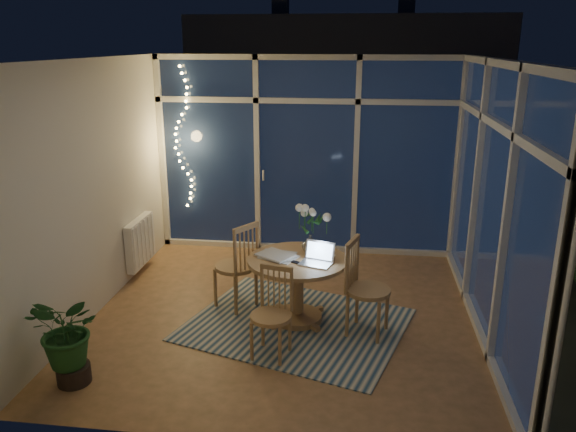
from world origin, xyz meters
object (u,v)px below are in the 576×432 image
Objects in this scene: laptop at (316,254)px; flower_vase at (310,242)px; dining_table at (297,290)px; chair_right at (368,288)px; potted_plant at (70,342)px; chair_left at (235,264)px; chair_front at (271,314)px.

flower_vase is at bearing 121.24° from laptop.
laptop reaches higher than dining_table.
chair_right reaches higher than laptop.
flower_vase is 0.28× the size of potted_plant.
chair_left is at bearing 175.14° from laptop.
potted_plant is at bearing -142.51° from dining_table.
dining_table is 4.77× the size of flower_vase.
chair_left is 1.09m from chair_front.
flower_vase is at bearing 74.18° from chair_right.
laptop is (0.19, -0.12, 0.45)m from dining_table.
laptop is (-0.52, 0.06, 0.30)m from chair_right.
chair_right is at bearing 43.67° from chair_front.
potted_plant is at bearing -130.79° from laptop.
laptop is at bearing -75.84° from flower_vase.
chair_right is 3.25× the size of laptop.
chair_front is at bearing -106.10° from flower_vase.
dining_table is 0.75m from chair_left.
chair_right is 1.02m from chair_front.
chair_left reaches higher than dining_table.
chair_left is 4.68× the size of flower_vase.
chair_left is at bearing 90.51° from chair_right.
dining_table is 1.32× the size of potted_plant.
chair_left is at bearing 161.25° from dining_table.
flower_vase is at bearing 120.90° from chair_left.
flower_vase is 2.44m from potted_plant.
chair_front reaches higher than dining_table.
laptop is 0.40× the size of potted_plant.
potted_plant is (-1.05, -1.57, -0.11)m from chair_left.
chair_right reaches higher than dining_table.
chair_front is (-0.16, -0.72, 0.08)m from dining_table.
flower_vase reaches higher than dining_table.
chair_left is at bearing 131.31° from chair_front.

